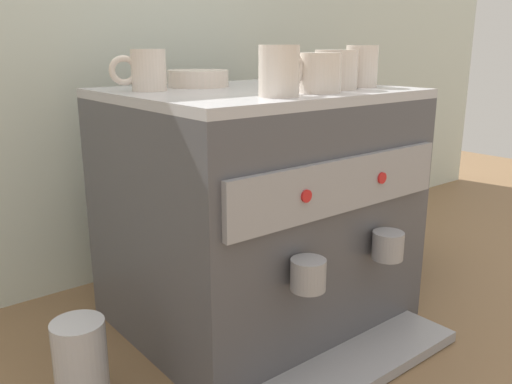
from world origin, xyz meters
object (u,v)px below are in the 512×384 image
Objects in this scene: ceramic_cup_2 at (280,71)px; espresso_machine at (257,209)px; ceramic_bowl_0 at (198,79)px; ceramic_cup_3 at (334,70)px; ceramic_bowl_1 at (312,75)px; coffee_grinder at (383,175)px; ceramic_cup_1 at (361,66)px; ceramic_cup_4 at (146,70)px; ceramic_cup_0 at (318,73)px; milk_pitcher at (81,364)px.

espresso_machine is at bearing 63.46° from ceramic_cup_2.
ceramic_bowl_0 is at bearing 118.00° from espresso_machine.
ceramic_cup_3 is 0.86× the size of ceramic_bowl_0.
ceramic_bowl_1 is 0.40m from coffee_grinder.
ceramic_bowl_1 is at bearing 115.03° from ceramic_cup_1.
ceramic_bowl_1 is at bearing 33.96° from ceramic_cup_2.
ceramic_bowl_0 is at bearing 12.36° from ceramic_cup_4.
ceramic_cup_4 is at bearing 134.37° from ceramic_cup_0.
coffee_grinder is at bearing 21.54° from ceramic_cup_0.
ceramic_cup_0 is 0.52m from coffee_grinder.
coffee_grinder is (0.30, 0.03, -0.26)m from ceramic_bowl_1.
espresso_machine is 0.43m from milk_pitcher.
espresso_machine is 5.27× the size of ceramic_cup_2.
ceramic_cup_1 reaches higher than ceramic_cup_3.
ceramic_cup_3 is (0.17, 0.05, -0.00)m from ceramic_cup_2.
coffee_grinder is at bearing 25.60° from ceramic_cup_1.
ceramic_cup_0 is at bearing -155.85° from ceramic_cup_3.
ceramic_cup_1 is at bearing -64.97° from ceramic_bowl_1.
ceramic_cup_1 is at bearing -3.53° from milk_pitcher.
ceramic_cup_3 is (0.07, 0.03, 0.00)m from ceramic_cup_0.
ceramic_cup_3 is (-0.09, -0.01, -0.00)m from ceramic_cup_1.
ceramic_cup_4 is 0.22× the size of coffee_grinder.
ceramic_cup_0 is at bearing -131.62° from ceramic_bowl_1.
ceramic_cup_3 is at bearing -159.04° from coffee_grinder.
ceramic_cup_4 is 0.85× the size of ceramic_bowl_1.
ceramic_bowl_1 is (0.12, 0.13, -0.01)m from ceramic_cup_0.
ceramic_cup_1 is at bearing -154.40° from coffee_grinder.
ceramic_bowl_1 is (0.33, -0.08, -0.02)m from ceramic_cup_4.
ceramic_cup_1 is 0.09m from ceramic_cup_3.
ceramic_cup_0 is 0.25× the size of coffee_grinder.
milk_pitcher is at bearing -153.76° from ceramic_bowl_0.
ceramic_bowl_0 is at bearing 150.86° from ceramic_bowl_1.
ceramic_cup_0 reaches higher than ceramic_bowl_0.
ceramic_cup_1 is 1.01× the size of ceramic_cup_4.
coffee_grinder is at bearing -4.89° from ceramic_cup_4.
espresso_machine is at bearing 153.77° from ceramic_cup_1.
milk_pitcher is (-0.40, -0.06, -0.16)m from espresso_machine.
ceramic_cup_0 is at bearing 8.04° from ceramic_cup_2.
ceramic_cup_3 is at bearing -44.88° from espresso_machine.
ceramic_cup_1 is (0.18, -0.09, 0.28)m from espresso_machine.
ceramic_cup_4 is (-0.29, 0.18, 0.00)m from ceramic_cup_3.
ceramic_cup_4 is (-0.21, 0.22, 0.00)m from ceramic_cup_0.
ceramic_bowl_0 is at bearing 140.29° from ceramic_cup_1.
espresso_machine is 0.28m from ceramic_bowl_0.
milk_pitcher is (-0.21, -0.14, -0.43)m from ceramic_cup_4.
espresso_machine is at bearing -24.36° from ceramic_cup_4.
ceramic_cup_3 is 0.11m from ceramic_bowl_1.
ceramic_cup_3 is at bearing -113.64° from ceramic_bowl_1.
ceramic_cup_2 is 0.91× the size of ceramic_bowl_1.
ceramic_bowl_1 reaches higher than espresso_machine.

